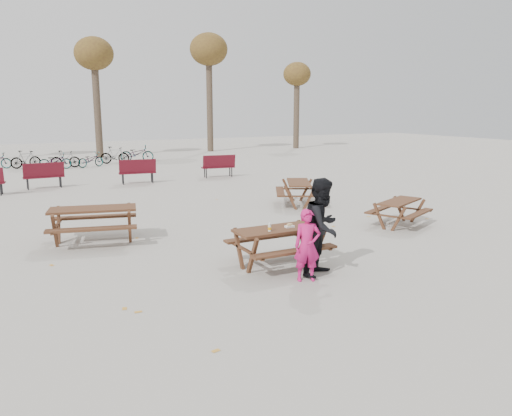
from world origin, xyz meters
name	(u,v)px	position (x,y,z in m)	size (l,w,h in m)	color
ground	(279,265)	(0.00, 0.00, 0.00)	(80.00, 80.00, 0.00)	gray
main_picnic_table	(279,237)	(0.00, 0.00, 0.59)	(1.80, 1.45, 0.78)	#3B2115
food_tray	(290,226)	(0.21, -0.05, 0.79)	(0.18, 0.11, 0.04)	white
bread_roll	(290,224)	(0.21, -0.05, 0.83)	(0.14, 0.06, 0.05)	tan
soda_bottle	(270,228)	(-0.30, -0.15, 0.85)	(0.07, 0.07, 0.17)	silver
child	(307,245)	(0.01, -1.00, 0.67)	(0.49, 0.32, 1.33)	#BF1763
adult	(323,227)	(0.45, -0.83, 0.93)	(0.90, 0.70, 1.85)	black
picnic_table_east	(399,213)	(4.60, 1.51, 0.34)	(1.59, 1.28, 0.68)	#3B2115
picnic_table_north	(94,225)	(-2.99, 3.47, 0.42)	(1.95, 1.57, 0.84)	#3B2115
picnic_table_far	(298,193)	(3.75, 5.21, 0.38)	(1.78, 1.44, 0.77)	#3B2115
park_bench_row	(103,173)	(-1.09, 12.36, 0.52)	(11.07, 1.46, 1.03)	#5A121E
bicycle_row	(78,158)	(-0.96, 20.12, 0.45)	(9.19, 2.60, 0.99)	black
tree_row	(90,57)	(0.90, 25.15, 6.19)	(32.17, 3.52, 8.26)	#382B21
fallen_leaves	(246,235)	(0.50, 2.50, 0.00)	(11.00, 11.00, 0.01)	#C2872E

